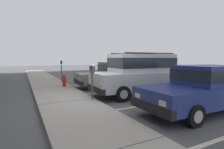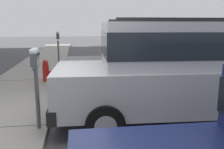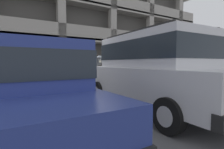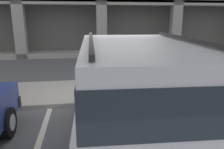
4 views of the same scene
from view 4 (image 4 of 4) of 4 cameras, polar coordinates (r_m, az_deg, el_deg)
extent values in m
cube|color=#565659|center=(5.80, -1.15, -9.33)|extent=(80.00, 80.00, 0.10)
cube|color=#ADA89E|center=(6.97, -2.48, -4.17)|extent=(40.00, 2.20, 0.12)
cube|color=#606060|center=(6.95, -2.48, -3.69)|extent=(0.03, 2.16, 0.00)
cube|color=#606060|center=(8.33, 26.07, -2.07)|extent=(0.03, 2.16, 0.00)
cube|color=silver|center=(4.58, -18.50, -16.44)|extent=(0.12, 4.80, 0.01)
cube|color=silver|center=(4.98, 18.87, -13.79)|extent=(0.12, 4.80, 0.01)
cube|color=silver|center=(3.48, 6.70, -12.45)|extent=(2.05, 4.78, 0.80)
cube|color=silver|center=(3.15, 7.33, 0.54)|extent=(1.75, 2.99, 0.84)
cube|color=#232B33|center=(3.14, 7.34, 0.91)|extent=(1.78, 3.01, 0.46)
cube|color=black|center=(5.69, 1.73, -4.40)|extent=(1.88, 0.25, 0.24)
cube|color=silver|center=(5.73, 7.36, -0.62)|extent=(0.24, 0.04, 0.14)
cube|color=silver|center=(5.59, -4.11, -0.93)|extent=(0.24, 0.04, 0.14)
cylinder|color=black|center=(5.15, 13.06, -8.33)|extent=(0.23, 0.67, 0.66)
cylinder|color=#B2B2B7|center=(5.15, 13.06, -8.33)|extent=(0.24, 0.37, 0.36)
cylinder|color=black|center=(4.90, -7.63, -9.29)|extent=(0.23, 0.67, 0.66)
cylinder|color=#B2B2B7|center=(4.90, -7.63, -9.29)|extent=(0.24, 0.37, 0.36)
cube|color=black|center=(3.29, 19.50, 8.59)|extent=(0.17, 2.62, 0.05)
cube|color=black|center=(2.99, -5.51, 8.81)|extent=(0.17, 2.62, 0.05)
cube|color=silver|center=(5.58, -26.36, -4.11)|extent=(0.24, 0.03, 0.14)
cylinder|color=black|center=(4.87, -25.49, -11.27)|extent=(0.16, 0.60, 0.60)
cylinder|color=#B2B2B7|center=(4.87, -25.49, -11.27)|extent=(0.18, 0.33, 0.33)
cube|color=black|center=(6.71, 26.17, -3.23)|extent=(1.74, 0.25, 0.24)
cube|color=silver|center=(6.43, 22.17, -1.30)|extent=(0.24, 0.04, 0.14)
cylinder|color=black|center=(5.69, 22.92, -7.22)|extent=(0.19, 0.61, 0.60)
cylinder|color=#B2B2B7|center=(5.69, 22.92, -7.22)|extent=(0.20, 0.34, 0.33)
cylinder|color=#595B60|center=(5.87, -2.82, -1.75)|extent=(0.07, 0.07, 1.06)
cube|color=#595B60|center=(5.74, -2.89, 3.61)|extent=(0.28, 0.06, 0.06)
cube|color=#515459|center=(5.71, -3.91, 4.96)|extent=(0.15, 0.11, 0.22)
cylinder|color=#9EA8B2|center=(5.69, -3.93, 6.05)|extent=(0.15, 0.11, 0.15)
cube|color=#B7B293|center=(5.65, -3.85, 4.48)|extent=(0.08, 0.01, 0.08)
cube|color=#515459|center=(5.72, -1.90, 5.02)|extent=(0.15, 0.11, 0.22)
cylinder|color=#9EA8B2|center=(5.71, -1.91, 6.11)|extent=(0.15, 0.11, 0.15)
cube|color=#B7B293|center=(5.67, -1.83, 4.54)|extent=(0.08, 0.01, 0.08)
cube|color=gray|center=(17.94, -4.18, 7.76)|extent=(32.00, 10.00, 0.30)
cube|color=gray|center=(17.83, -4.37, 17.38)|extent=(32.00, 10.00, 0.30)
cylinder|color=red|center=(7.59, 27.27, -1.59)|extent=(0.20, 0.20, 0.55)
camera|label=1|loc=(10.11, -45.23, 7.35)|focal=28.00mm
camera|label=2|loc=(6.23, -46.09, 6.57)|focal=40.00mm
camera|label=3|loc=(2.80, -101.91, -26.10)|focal=28.00mm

